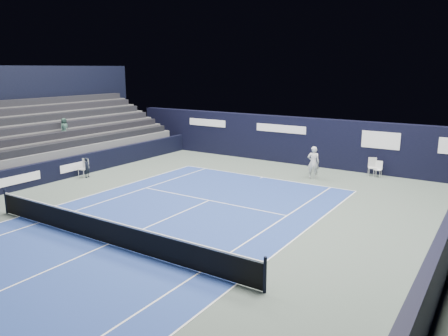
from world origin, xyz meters
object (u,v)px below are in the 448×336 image
object	(u,v)px
tennis_player	(313,162)
folding_chair_back_b	(378,168)
tennis_net	(107,231)
folding_chair_back_a	(372,165)
line_judge_chair	(84,167)

from	to	relation	value
tennis_player	folding_chair_back_b	bearing A→B (deg)	38.85
folding_chair_back_b	tennis_net	size ratio (longest dim) A/B	0.07
folding_chair_back_a	line_judge_chair	distance (m)	16.97
folding_chair_back_a	tennis_player	xyz separation A→B (m)	(-2.72, -2.51, 0.32)
folding_chair_back_a	folding_chair_back_b	size ratio (longest dim) A/B	1.16
folding_chair_back_b	line_judge_chair	world-z (taller)	line_judge_chair
folding_chair_back_a	line_judge_chair	world-z (taller)	folding_chair_back_a
line_judge_chair	tennis_player	bearing A→B (deg)	25.99
tennis_player	folding_chair_back_a	bearing A→B (deg)	42.79
folding_chair_back_a	tennis_net	distance (m)	16.62
folding_chair_back_b	tennis_player	bearing A→B (deg)	-139.16
tennis_player	tennis_net	bearing A→B (deg)	-100.81
folding_chair_back_b	folding_chair_back_a	bearing A→B (deg)	175.24
folding_chair_back_a	folding_chair_back_b	distance (m)	0.37
folding_chair_back_b	tennis_player	size ratio (longest dim) A/B	0.50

